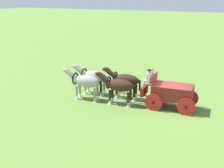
% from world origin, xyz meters
% --- Properties ---
extents(ground_plane, '(220.00, 220.00, 0.00)m').
position_xyz_m(ground_plane, '(0.00, 0.00, 0.00)').
color(ground_plane, olive).
extents(show_wagon, '(5.61, 2.05, 2.66)m').
position_xyz_m(show_wagon, '(0.18, 0.01, 1.15)').
color(show_wagon, maroon).
rests_on(show_wagon, ground).
extents(draft_horse_rear_near, '(3.02, 0.98, 2.21)m').
position_xyz_m(draft_horse_rear_near, '(3.64, 0.82, 1.34)').
color(draft_horse_rear_near, '#331E14').
rests_on(draft_horse_rear_near, ground).
extents(draft_horse_rear_off, '(3.02, 0.97, 2.24)m').
position_xyz_m(draft_horse_rear_off, '(3.71, -0.48, 1.37)').
color(draft_horse_rear_off, '#331E14').
rests_on(draft_horse_rear_off, ground).
extents(draft_horse_lead_near, '(3.17, 0.99, 2.21)m').
position_xyz_m(draft_horse_lead_near, '(6.24, 0.95, 1.35)').
color(draft_horse_lead_near, '#9E998E').
rests_on(draft_horse_lead_near, ground).
extents(draft_horse_lead_off, '(3.05, 1.06, 2.21)m').
position_xyz_m(draft_horse_lead_off, '(6.29, -0.35, 1.34)').
color(draft_horse_lead_off, '#9E998E').
rests_on(draft_horse_lead_off, ground).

